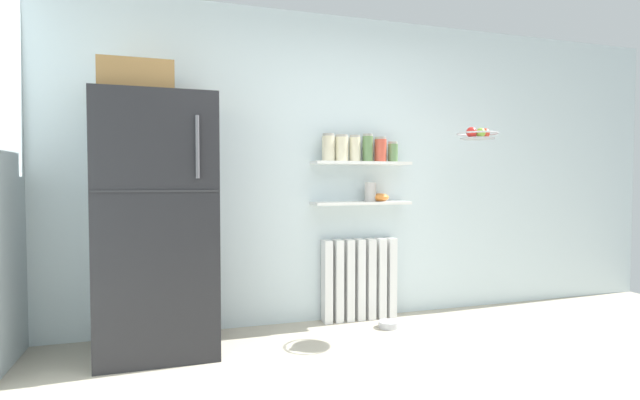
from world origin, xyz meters
TOP-DOWN VIEW (x-y plane):
  - ground_plane at (0.00, 0.50)m, footprint 7.04×7.04m
  - back_wall at (0.00, 2.05)m, footprint 7.04×0.10m
  - refrigerator at (-1.30, 1.65)m, footprint 0.78×0.74m
  - radiator at (0.33, 1.92)m, footprint 0.66×0.12m
  - wall_shelf_lower at (0.33, 1.89)m, footprint 0.85×0.22m
  - wall_shelf_upper at (0.33, 1.89)m, footprint 0.85×0.22m
  - storage_jar_0 at (0.04, 1.89)m, footprint 0.11×0.11m
  - storage_jar_1 at (0.15, 1.89)m, footprint 0.11×0.11m
  - storage_jar_2 at (0.27, 1.89)m, footprint 0.10×0.10m
  - storage_jar_3 at (0.39, 1.89)m, footprint 0.09×0.09m
  - storage_jar_4 at (0.51, 1.89)m, footprint 0.10×0.10m
  - storage_jar_5 at (0.63, 1.89)m, footprint 0.09×0.09m
  - vase at (0.42, 1.89)m, footprint 0.10×0.10m
  - shelf_bowl at (0.51, 1.89)m, footprint 0.15×0.15m
  - pet_food_bowl at (0.47, 1.64)m, footprint 0.17×0.17m
  - hanging_fruit_basket at (1.18, 1.47)m, footprint 0.33×0.33m

SIDE VIEW (x-z plane):
  - ground_plane at x=0.00m, z-range 0.00..0.00m
  - pet_food_bowl at x=0.47m, z-range 0.00..0.05m
  - radiator at x=0.33m, z-range 0.00..0.70m
  - refrigerator at x=-1.30m, z-range -0.06..1.92m
  - wall_shelf_lower at x=0.33m, z-range 1.00..1.02m
  - shelf_bowl at x=0.51m, z-range 1.02..1.09m
  - vase at x=0.42m, z-range 1.02..1.18m
  - back_wall at x=0.00m, z-range 0.00..2.60m
  - wall_shelf_upper at x=0.33m, z-range 1.33..1.36m
  - storage_jar_5 at x=0.63m, z-range 1.36..1.53m
  - storage_jar_4 at x=0.51m, z-range 1.36..1.57m
  - storage_jar_2 at x=0.27m, z-range 1.36..1.58m
  - storage_jar_1 at x=0.15m, z-range 1.36..1.58m
  - storage_jar_0 at x=0.04m, z-range 1.36..1.59m
  - storage_jar_3 at x=0.39m, z-range 1.36..1.59m
  - hanging_fruit_basket at x=1.18m, z-range 1.53..1.62m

